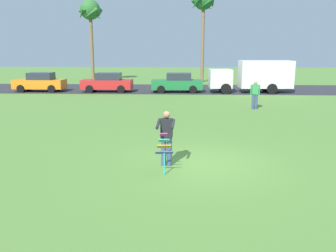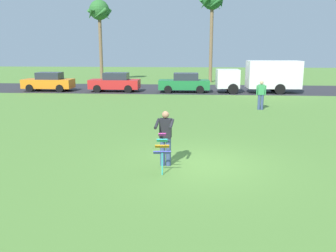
% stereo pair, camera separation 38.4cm
% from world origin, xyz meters
% --- Properties ---
extents(ground_plane, '(120.00, 120.00, 0.00)m').
position_xyz_m(ground_plane, '(0.00, 0.00, 0.00)').
color(ground_plane, '#568438').
extents(road_strip, '(120.00, 8.00, 0.01)m').
position_xyz_m(road_strip, '(0.00, 21.46, 0.01)').
color(road_strip, '#2D2D33').
rests_on(road_strip, ground).
extents(person_kite_flyer, '(0.57, 0.68, 1.73)m').
position_xyz_m(person_kite_flyer, '(-1.05, -0.23, 0.95)').
color(person_kite_flyer, '#384772').
rests_on(person_kite_flyer, ground).
extents(kite_held, '(0.52, 0.66, 1.15)m').
position_xyz_m(kite_held, '(-1.09, -0.91, 0.77)').
color(kite_held, '#D83399').
rests_on(kite_held, ground).
extents(parked_car_orange, '(4.20, 1.84, 1.60)m').
position_xyz_m(parked_car_orange, '(-12.74, 19.06, 0.77)').
color(parked_car_orange, orange).
rests_on(parked_car_orange, ground).
extents(parked_car_red, '(4.20, 1.84, 1.60)m').
position_xyz_m(parked_car_red, '(-6.96, 19.06, 0.77)').
color(parked_car_red, red).
rests_on(parked_car_red, ground).
extents(parked_car_green, '(4.26, 1.95, 1.60)m').
position_xyz_m(parked_car_green, '(-1.08, 19.06, 0.77)').
color(parked_car_green, '#1E7238').
rests_on(parked_car_green, ground).
extents(parked_truck_white_box, '(6.77, 2.30, 2.62)m').
position_xyz_m(parked_truck_white_box, '(5.33, 19.06, 1.41)').
color(parked_truck_white_box, silver).
rests_on(parked_truck_white_box, ground).
extents(palm_tree_left_near, '(2.58, 2.71, 8.64)m').
position_xyz_m(palm_tree_left_near, '(-10.49, 28.21, 7.22)').
color(palm_tree_left_near, brown).
rests_on(palm_tree_left_near, ground).
extents(palm_tree_right_near, '(2.58, 2.71, 9.63)m').
position_xyz_m(palm_tree_right_near, '(1.44, 28.53, 8.12)').
color(palm_tree_right_near, brown).
rests_on(palm_tree_right_near, ground).
extents(person_walker_near, '(0.57, 0.26, 1.73)m').
position_xyz_m(person_walker_near, '(3.75, 10.69, 0.93)').
color(person_walker_near, '#384772').
rests_on(person_walker_near, ground).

